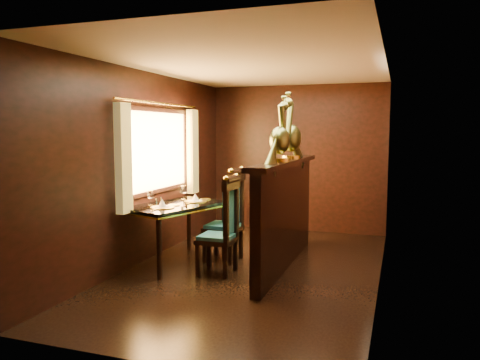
{
  "coord_description": "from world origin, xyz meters",
  "views": [
    {
      "loc": [
        1.68,
        -5.41,
        1.72
      ],
      "look_at": [
        -0.26,
        0.24,
        1.09
      ],
      "focal_mm": 35.0,
      "sensor_mm": 36.0,
      "label": 1
    }
  ],
  "objects_px": {
    "dining_table": "(175,210)",
    "chair_right": "(231,212)",
    "peacock_right": "(291,126)",
    "chair_left": "(226,223)",
    "peacock_left": "(280,128)"
  },
  "relations": [
    {
      "from": "chair_left",
      "to": "peacock_right",
      "type": "height_order",
      "value": "peacock_right"
    },
    {
      "from": "chair_right",
      "to": "peacock_left",
      "type": "bearing_deg",
      "value": -20.64
    },
    {
      "from": "chair_left",
      "to": "peacock_right",
      "type": "relative_size",
      "value": 1.43
    },
    {
      "from": "dining_table",
      "to": "peacock_left",
      "type": "xyz_separation_m",
      "value": [
        1.38,
        0.02,
        1.05
      ]
    },
    {
      "from": "peacock_left",
      "to": "dining_table",
      "type": "bearing_deg",
      "value": -179.32
    },
    {
      "from": "dining_table",
      "to": "chair_left",
      "type": "distance_m",
      "value": 0.82
    },
    {
      "from": "dining_table",
      "to": "chair_right",
      "type": "distance_m",
      "value": 0.73
    },
    {
      "from": "chair_left",
      "to": "peacock_right",
      "type": "bearing_deg",
      "value": 55.16
    },
    {
      "from": "chair_right",
      "to": "peacock_right",
      "type": "height_order",
      "value": "peacock_right"
    },
    {
      "from": "chair_right",
      "to": "peacock_right",
      "type": "bearing_deg",
      "value": 25.62
    },
    {
      "from": "chair_right",
      "to": "peacock_right",
      "type": "relative_size",
      "value": 1.48
    },
    {
      "from": "dining_table",
      "to": "chair_left",
      "type": "relative_size",
      "value": 1.24
    },
    {
      "from": "chair_left",
      "to": "chair_right",
      "type": "relative_size",
      "value": 0.97
    },
    {
      "from": "chair_left",
      "to": "peacock_left",
      "type": "xyz_separation_m",
      "value": [
        0.59,
        0.24,
        1.12
      ]
    },
    {
      "from": "chair_left",
      "to": "chair_right",
      "type": "distance_m",
      "value": 0.57
    }
  ]
}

